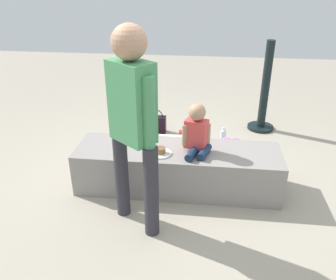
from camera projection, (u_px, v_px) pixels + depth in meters
ground_plane at (177, 186)px, 3.63m from camera, size 12.00×12.00×0.00m
concrete_ledge at (178, 168)px, 3.54m from camera, size 2.02×0.58×0.43m
child_seated at (197, 132)px, 3.31m from camera, size 0.29×0.35×0.48m
adult_standing at (133, 115)px, 2.67m from camera, size 0.42×0.38×1.70m
cake_plate at (160, 152)px, 3.35m from camera, size 0.22×0.22×0.07m
gift_bag at (230, 150)px, 4.08m from camera, size 0.22×0.12×0.29m
railing_post at (264, 97)px, 4.73m from camera, size 0.36×0.36×1.22m
water_bottle_near_gift at (223, 135)px, 4.53m from camera, size 0.07×0.07×0.20m
party_cup_red at (182, 134)px, 4.64m from camera, size 0.08×0.08×0.11m
cake_box_white at (171, 145)px, 4.33m from camera, size 0.35×0.32×0.14m
handbag_black_leather at (155, 124)px, 4.79m from camera, size 0.29×0.13×0.33m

